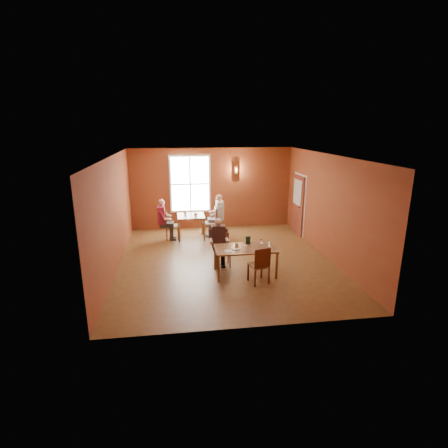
{
  "coord_description": "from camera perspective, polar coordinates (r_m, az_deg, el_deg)",
  "views": [
    {
      "loc": [
        -1.34,
        -9.34,
        3.77
      ],
      "look_at": [
        0.0,
        0.2,
        1.05
      ],
      "focal_mm": 28.0,
      "sensor_mm": 36.0,
      "label": 1
    }
  ],
  "objects": [
    {
      "name": "cup_b",
      "position": [
        12.13,
        -6.35,
        1.79
      ],
      "size": [
        0.14,
        0.14,
        0.11
      ],
      "primitive_type": "imported",
      "rotation": [
        0.0,
        0.0,
        0.23
      ],
      "color": "white",
      "rests_on": "second_table"
    },
    {
      "name": "goblet_b",
      "position": [
        9.02,
        7.22,
        -3.46
      ],
      "size": [
        0.08,
        0.08,
        0.18
      ],
      "primitive_type": null,
      "rotation": [
        0.0,
        0.0,
        -0.11
      ],
      "color": "white",
      "rests_on": "main_table"
    },
    {
      "name": "ground",
      "position": [
        10.16,
        0.16,
        -6.01
      ],
      "size": [
        6.0,
        7.0,
        0.01
      ],
      "primitive_type": "cube",
      "color": "brown",
      "rests_on": "ground"
    },
    {
      "name": "plate_food",
      "position": [
        8.97,
        1.98,
        -3.92
      ],
      "size": [
        0.27,
        0.27,
        0.03
      ],
      "primitive_type": "cylinder",
      "rotation": [
        0.0,
        0.0,
        -0.01
      ],
      "color": "white",
      "rests_on": "main_table"
    },
    {
      "name": "window",
      "position": [
        12.97,
        -5.55,
        6.51
      ],
      "size": [
        1.36,
        0.1,
        1.96
      ],
      "primitive_type": "cube",
      "color": "white",
      "rests_on": "wall_back"
    },
    {
      "name": "diner_white",
      "position": [
        12.08,
        -2.2,
        1.14
      ],
      "size": [
        0.58,
        0.58,
        1.44
      ],
      "primitive_type": null,
      "rotation": [
        0.0,
        0.0,
        1.57
      ],
      "color": "silver",
      "rests_on": "ground"
    },
    {
      "name": "wall_front",
      "position": [
        6.41,
        4.63,
        -5.05
      ],
      "size": [
        6.0,
        0.04,
        3.0
      ],
      "primitive_type": "cube",
      "color": "brown",
      "rests_on": "ground"
    },
    {
      "name": "knife",
      "position": [
        8.78,
        3.47,
        -4.51
      ],
      "size": [
        0.2,
        0.07,
        0.0
      ],
      "primitive_type": "cube",
      "rotation": [
        0.0,
        0.0,
        0.29
      ],
      "color": "white",
      "rests_on": "main_table"
    },
    {
      "name": "chair_diner_maroon",
      "position": [
        12.09,
        -8.47,
        -0.21
      ],
      "size": [
        0.42,
        0.42,
        0.95
      ],
      "primitive_type": null,
      "rotation": [
        0.0,
        0.0,
        -1.57
      ],
      "color": "brown",
      "rests_on": "ground"
    },
    {
      "name": "menu_stand",
      "position": [
        9.3,
        3.95,
        -2.66
      ],
      "size": [
        0.14,
        0.1,
        0.21
      ],
      "primitive_type": "cube",
      "rotation": [
        0.0,
        0.0,
        0.36
      ],
      "color": "#162F1F",
      "rests_on": "main_table"
    },
    {
      "name": "diner_maroon",
      "position": [
        12.04,
        -8.65,
        0.74
      ],
      "size": [
        0.55,
        0.55,
        1.37
      ],
      "primitive_type": null,
      "rotation": [
        0.0,
        0.0,
        -1.57
      ],
      "color": "maroon",
      "rests_on": "ground"
    },
    {
      "name": "chair_diner_main",
      "position": [
        9.66,
        -0.23,
        -4.33
      ],
      "size": [
        0.4,
        0.4,
        0.9
      ],
      "primitive_type": null,
      "rotation": [
        0.0,
        0.0,
        3.14
      ],
      "color": "#592815",
      "rests_on": "ground"
    },
    {
      "name": "door",
      "position": [
        12.7,
        11.92,
        3.06
      ],
      "size": [
        0.12,
        1.04,
        2.1
      ],
      "primitive_type": "cube",
      "color": "maroon",
      "rests_on": "ground"
    },
    {
      "name": "main_table",
      "position": [
        9.17,
        3.44,
        -6.05
      ],
      "size": [
        1.56,
        0.88,
        0.73
      ],
      "primitive_type": null,
      "color": "brown",
      "rests_on": "ground"
    },
    {
      "name": "chair_diner_white",
      "position": [
        12.13,
        -2.33,
        0.26
      ],
      "size": [
        0.47,
        0.47,
        1.06
      ],
      "primitive_type": null,
      "rotation": [
        0.0,
        0.0,
        1.57
      ],
      "color": "#3E2311",
      "rests_on": "ground"
    },
    {
      "name": "sandwich",
      "position": [
        9.03,
        2.1,
        -3.54
      ],
      "size": [
        0.1,
        0.1,
        0.11
      ],
      "primitive_type": "cube",
      "rotation": [
        0.0,
        0.0,
        -0.16
      ],
      "color": "tan",
      "rests_on": "main_table"
    },
    {
      "name": "wall_right",
      "position": [
        10.55,
        16.54,
        2.68
      ],
      "size": [
        0.04,
        7.0,
        3.0
      ],
      "primitive_type": "cube",
      "color": "brown",
      "rests_on": "ground"
    },
    {
      "name": "cup_a",
      "position": [
        11.9,
        -4.65,
        1.54
      ],
      "size": [
        0.15,
        0.15,
        0.1
      ],
      "primitive_type": "imported",
      "rotation": [
        0.0,
        0.0,
        0.24
      ],
      "color": "silver",
      "rests_on": "second_table"
    },
    {
      "name": "wall_sconce",
      "position": [
        13.03,
        1.98,
        8.84
      ],
      "size": [
        0.16,
        0.16,
        0.28
      ],
      "primitive_type": "cylinder",
      "color": "brown",
      "rests_on": "wall_back"
    },
    {
      "name": "wall_back",
      "position": [
        13.11,
        -2.02,
        5.79
      ],
      "size": [
        6.0,
        0.04,
        3.0
      ],
      "primitive_type": "cube",
      "color": "brown",
      "rests_on": "ground"
    },
    {
      "name": "diner_main",
      "position": [
        9.57,
        -0.21,
        -3.36
      ],
      "size": [
        0.51,
        0.51,
        1.27
      ],
      "primitive_type": null,
      "rotation": [
        0.0,
        0.0,
        3.14
      ],
      "color": "black",
      "rests_on": "ground"
    },
    {
      "name": "napkin",
      "position": [
        8.79,
        0.77,
        -4.44
      ],
      "size": [
        0.2,
        0.2,
        0.01
      ],
      "primitive_type": "cube",
      "rotation": [
        0.0,
        0.0,
        0.07
      ],
      "color": "white",
      "rests_on": "main_table"
    },
    {
      "name": "chair_empty",
      "position": [
        8.69,
        5.69,
        -6.59
      ],
      "size": [
        0.51,
        0.51,
        0.95
      ],
      "primitive_type": null,
      "rotation": [
        0.0,
        0.0,
        0.25
      ],
      "color": "#4D2B12",
      "rests_on": "ground"
    },
    {
      "name": "ceiling",
      "position": [
        9.47,
        0.17,
        11.1
      ],
      "size": [
        6.0,
        7.0,
        0.04
      ],
      "primitive_type": "cube",
      "color": "white",
      "rests_on": "wall_back"
    },
    {
      "name": "wall_left",
      "position": [
        9.75,
        -17.57,
        1.56
      ],
      "size": [
        0.04,
        7.0,
        3.0
      ],
      "primitive_type": "cube",
      "color": "brown",
      "rests_on": "ground"
    },
    {
      "name": "second_table",
      "position": [
        12.12,
        -5.38,
        -0.43
      ],
      "size": [
        0.92,
        0.92,
        0.81
      ],
      "primitive_type": null,
      "color": "brown",
      "rests_on": "ground"
    },
    {
      "name": "goblet_a",
      "position": [
        9.18,
        6.07,
        -3.02
      ],
      "size": [
        0.08,
        0.08,
        0.19
      ],
      "primitive_type": null,
      "rotation": [
        0.0,
        0.0,
        -0.02
      ],
      "color": "white",
      "rests_on": "main_table"
    }
  ]
}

